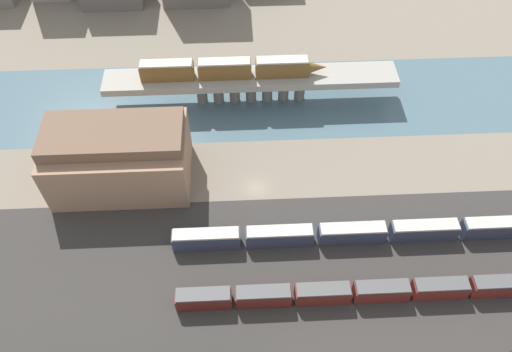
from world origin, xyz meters
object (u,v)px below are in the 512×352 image
warehouse_building (119,156)px  train_yard_mid (387,291)px  train_on_bridge (230,69)px

warehouse_building → train_yard_mid: bearing=-30.6°
train_on_bridge → warehouse_building: warehouse_building is taller
train_on_bridge → warehouse_building: 30.62m
train_on_bridge → warehouse_building: size_ratio=1.53×
train_on_bridge → train_yard_mid: (25.01, -49.12, -7.36)m
train_on_bridge → warehouse_building: bearing=-135.1°
train_yard_mid → warehouse_building: warehouse_building is taller
train_on_bridge → train_yard_mid: 55.61m
train_yard_mid → warehouse_building: bearing=149.4°
train_on_bridge → train_yard_mid: size_ratio=0.56×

